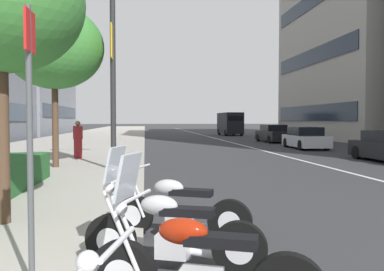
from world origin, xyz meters
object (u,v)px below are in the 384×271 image
at_px(motorcycle_nearest_camera, 178,212).
at_px(car_approaching_light, 273,134).
at_px(street_tree_far_plaza, 0,3).
at_px(motorcycle_under_tarp, 197,270).
at_px(motorcycle_far_end_row, 169,234).
at_px(parking_sign_by_curb, 30,120).
at_px(street_tree_mid_sidewalk, 54,48).
at_px(car_lead_in_lane, 305,138).
at_px(pedestrian_on_plaza, 78,139).
at_px(delivery_van_ahead, 230,123).
at_px(street_lamp_with_banners, 122,17).

bearing_deg(motorcycle_nearest_camera, car_approaching_light, -88.88).
distance_m(car_approaching_light, street_tree_far_plaza, 28.32).
bearing_deg(street_tree_far_plaza, motorcycle_under_tarp, -139.12).
xyz_separation_m(motorcycle_far_end_row, parking_sign_by_curb, (-0.67, 1.40, 1.36)).
bearing_deg(car_approaching_light, street_tree_mid_sidewalk, 141.00).
xyz_separation_m(car_approaching_light, street_tree_mid_sidewalk, (-17.28, 13.63, 3.67)).
relative_size(motorcycle_under_tarp, car_lead_in_lane, 0.49).
relative_size(motorcycle_nearest_camera, pedestrian_on_plaza, 1.27).
xyz_separation_m(motorcycle_under_tarp, pedestrian_on_plaza, (14.25, 3.36, 0.52)).
bearing_deg(motorcycle_far_end_row, delivery_van_ahead, -83.61).
height_order(street_tree_far_plaza, street_tree_mid_sidewalk, street_tree_mid_sidewalk).
relative_size(motorcycle_nearest_camera, delivery_van_ahead, 0.39).
bearing_deg(street_tree_mid_sidewalk, delivery_van_ahead, -22.21).
xyz_separation_m(delivery_van_ahead, parking_sign_by_curb, (-42.99, 11.27, 0.35)).
xyz_separation_m(motorcycle_far_end_row, motorcycle_nearest_camera, (1.22, -0.21, -0.02)).
height_order(motorcycle_nearest_camera, street_tree_far_plaza, street_tree_far_plaza).
xyz_separation_m(parking_sign_by_curb, pedestrian_on_plaza, (13.73, 1.78, -0.83)).
bearing_deg(motorcycle_under_tarp, street_lamp_with_banners, -62.38).
bearing_deg(motorcycle_far_end_row, street_tree_far_plaza, -17.88).
height_order(car_approaching_light, street_lamp_with_banners, street_lamp_with_banners).
bearing_deg(street_lamp_with_banners, car_lead_in_lane, -45.33).
height_order(street_lamp_with_banners, street_tree_far_plaza, street_lamp_with_banners).
xyz_separation_m(motorcycle_under_tarp, motorcycle_nearest_camera, (2.42, -0.03, -0.03)).
height_order(motorcycle_far_end_row, street_tree_mid_sidewalk, street_tree_mid_sidewalk).
distance_m(car_approaching_light, delivery_van_ahead, 15.29).
bearing_deg(motorcycle_nearest_camera, street_tree_far_plaza, 7.48).
bearing_deg(motorcycle_nearest_camera, pedestrian_on_plaza, -51.74).
height_order(car_approaching_light, street_tree_far_plaza, street_tree_far_plaza).
bearing_deg(motorcycle_under_tarp, motorcycle_far_end_row, -60.89).
bearing_deg(car_lead_in_lane, street_tree_far_plaza, 146.82).
distance_m(car_lead_in_lane, parking_sign_by_curb, 23.15).
bearing_deg(motorcycle_nearest_camera, street_tree_mid_sidewalk, -44.76).
height_order(car_lead_in_lane, parking_sign_by_curb, parking_sign_by_curb).
height_order(delivery_van_ahead, street_tree_mid_sidewalk, street_tree_mid_sidewalk).
bearing_deg(car_approaching_light, street_lamp_with_banners, 147.64).
bearing_deg(street_tree_mid_sidewalk, motorcycle_far_end_row, -160.74).
xyz_separation_m(car_lead_in_lane, delivery_van_ahead, (22.78, -0.04, 0.80)).
relative_size(delivery_van_ahead, pedestrian_on_plaza, 3.24).
relative_size(parking_sign_by_curb, pedestrian_on_plaza, 1.70).
xyz_separation_m(street_lamp_with_banners, street_tree_far_plaza, (-6.85, 1.52, -1.58)).
height_order(car_lead_in_lane, street_tree_far_plaza, street_tree_far_plaza).
bearing_deg(street_tree_mid_sidewalk, street_lamp_with_banners, -112.29).
bearing_deg(motorcycle_under_tarp, car_lead_in_lane, -94.24).
distance_m(parking_sign_by_curb, street_tree_mid_sidewalk, 10.94).
height_order(delivery_van_ahead, street_tree_far_plaza, street_tree_far_plaza).
bearing_deg(pedestrian_on_plaza, car_approaching_light, -167.95).
bearing_deg(motorcycle_far_end_row, street_lamp_with_banners, -63.80).
distance_m(street_lamp_with_banners, street_tree_mid_sidewalk, 2.73).
xyz_separation_m(motorcycle_under_tarp, car_approaching_light, (28.25, -10.03, 0.22)).
height_order(street_tree_mid_sidewalk, pedestrian_on_plaza, street_tree_mid_sidewalk).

